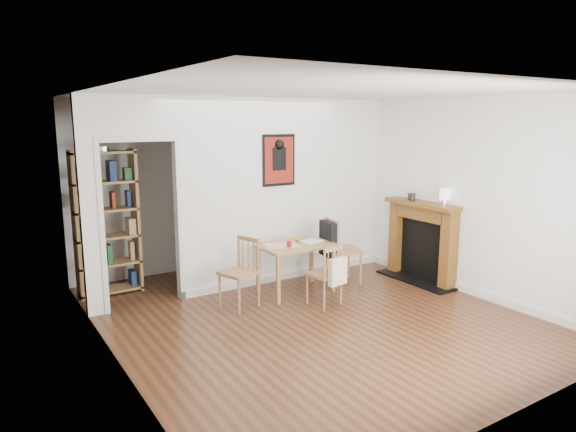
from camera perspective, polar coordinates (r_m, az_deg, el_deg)
ground at (r=6.28m, az=2.36°, el=-10.93°), size 5.20×5.20×0.00m
room_shell at (r=7.10m, az=-3.12°, el=2.47°), size 5.20×5.20×5.20m
dining_table at (r=6.88m, az=0.88°, el=-3.81°), size 0.98×0.63×0.67m
chair_left at (r=6.40m, az=-5.48°, el=-6.37°), size 0.55×0.55×0.88m
chair_right at (r=7.32m, az=6.00°, el=-3.77°), size 0.61×0.56×0.95m
chair_front at (r=6.48m, az=4.13°, el=-6.52°), size 0.45×0.49×0.78m
bookshelf at (r=7.20m, az=-19.52°, el=-0.80°), size 0.81×0.33×1.93m
fireplace at (r=7.65m, az=14.69°, el=-2.47°), size 0.45×1.25×1.16m
red_glass at (r=6.68m, az=0.13°, el=-3.17°), size 0.06×0.06×0.08m
orange_fruit at (r=7.01m, az=1.04°, el=-2.55°), size 0.07×0.07×0.07m
placemat at (r=6.79m, az=-0.66°, el=-3.27°), size 0.51×0.43×0.00m
notebook at (r=7.01m, az=2.65°, el=-2.80°), size 0.31×0.25×0.01m
mantel_lamp at (r=7.25m, az=17.03°, el=2.22°), size 0.15×0.15×0.23m
ceramic_jar_a at (r=7.59m, az=13.63°, el=2.08°), size 0.09×0.09×0.11m
ceramic_jar_b at (r=7.69m, az=13.45°, el=2.14°), size 0.08×0.08×0.09m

